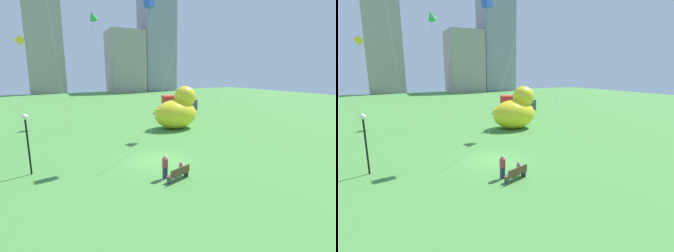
% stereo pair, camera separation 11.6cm
% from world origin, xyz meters
% --- Properties ---
extents(ground_plane, '(140.00, 140.00, 0.00)m').
position_xyz_m(ground_plane, '(0.00, 0.00, 0.00)').
color(ground_plane, '#4A8C3E').
extents(park_bench, '(1.79, 0.96, 0.90)m').
position_xyz_m(park_bench, '(-0.43, -3.95, 0.48)').
color(park_bench, brown).
rests_on(park_bench, ground).
extents(person_adult, '(0.39, 0.39, 1.60)m').
position_xyz_m(person_adult, '(-1.09, -3.30, 0.88)').
color(person_adult, '#38476B').
rests_on(person_adult, ground).
extents(person_child, '(0.24, 0.24, 0.98)m').
position_xyz_m(person_child, '(0.05, -3.37, 0.54)').
color(person_child, silver).
rests_on(person_child, ground).
extents(giant_inflatable_duck, '(6.15, 3.95, 5.10)m').
position_xyz_m(giant_inflatable_duck, '(7.05, 9.33, 2.17)').
color(giant_inflatable_duck, yellow).
rests_on(giant_inflatable_duck, ground).
extents(lamppost, '(0.38, 0.38, 4.16)m').
position_xyz_m(lamppost, '(-8.79, 1.54, 2.95)').
color(lamppost, black).
rests_on(lamppost, ground).
extents(box_truck, '(6.05, 3.59, 2.85)m').
position_xyz_m(box_truck, '(13.27, 19.77, 1.44)').
color(box_truck, red).
rests_on(box_truck, ground).
extents(city_skyline, '(46.94, 14.49, 33.55)m').
position_xyz_m(city_skyline, '(17.76, 69.18, 14.23)').
color(city_skyline, '#9E938C').
rests_on(city_skyline, ground).
extents(kite_green, '(3.62, 3.91, 14.67)m').
position_xyz_m(kite_green, '(-0.45, 18.52, 13.86)').
color(kite_green, silver).
rests_on(kite_green, ground).
extents(kite_blue, '(3.39, 3.94, 12.83)m').
position_xyz_m(kite_blue, '(0.46, 2.40, 12.14)').
color(kite_blue, silver).
rests_on(kite_blue, ground).
extents(kite_yellow, '(2.06, 1.49, 11.26)m').
position_xyz_m(kite_yellow, '(-9.10, 20.85, 10.17)').
color(kite_yellow, silver).
rests_on(kite_yellow, ground).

